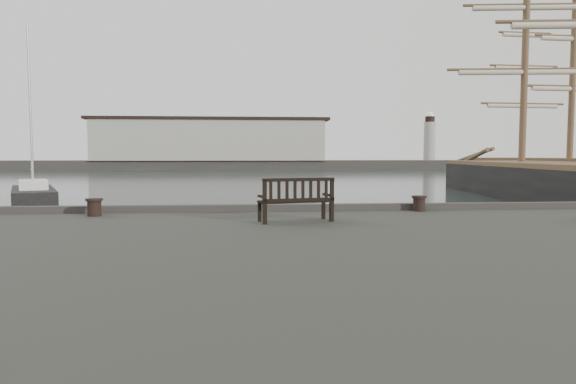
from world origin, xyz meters
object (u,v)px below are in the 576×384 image
(bench, at_px, (296,208))
(yacht_d, at_px, (33,196))
(bollard_right, at_px, (419,203))
(bollard_left, at_px, (94,207))
(tall_ship_far, at_px, (569,178))

(bench, relative_size, yacht_d, 0.14)
(bollard_right, height_order, yacht_d, yacht_d)
(bollard_right, xyz_separation_m, yacht_d, (-19.29, 23.13, -1.54))
(bollard_left, relative_size, bollard_right, 1.05)
(bench, height_order, yacht_d, yacht_d)
(bench, xyz_separation_m, yacht_d, (-15.76, 25.04, -1.64))
(bollard_right, relative_size, yacht_d, 0.03)
(bench, bearing_deg, bollard_right, 15.44)
(bench, bearing_deg, tall_ship_far, 36.92)
(bollard_right, height_order, tall_ship_far, tall_ship_far)
(bench, height_order, bollard_right, bench)
(yacht_d, bearing_deg, tall_ship_far, -9.57)
(bench, distance_m, yacht_d, 29.63)
(yacht_d, bearing_deg, bollard_left, -88.25)
(bench, xyz_separation_m, bollard_left, (-4.89, 1.49, -0.09))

